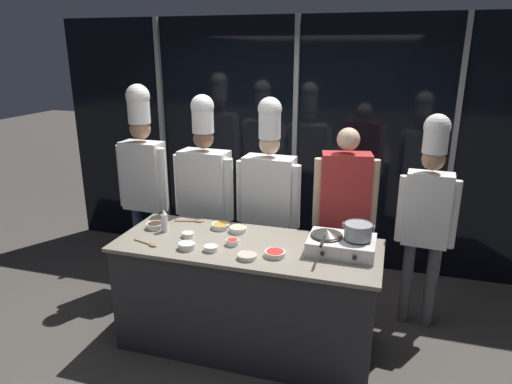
{
  "coord_description": "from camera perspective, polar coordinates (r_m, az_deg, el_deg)",
  "views": [
    {
      "loc": [
        1.02,
        -3.11,
        2.37
      ],
      "look_at": [
        0.0,
        0.25,
        1.26
      ],
      "focal_mm": 32.0,
      "sensor_mm": 36.0,
      "label": 1
    }
  ],
  "objects": [
    {
      "name": "chef_pastry",
      "position": [
        4.04,
        20.69,
        -1.46
      ],
      "size": [
        0.48,
        0.22,
        1.88
      ],
      "rotation": [
        0.0,
        0.0,
        3.06
      ],
      "color": "#4C4C51",
      "rests_on": "ground_plane"
    },
    {
      "name": "prep_bowl_ginger",
      "position": [
        3.8,
        -2.26,
        -4.63
      ],
      "size": [
        0.15,
        0.15,
        0.05
      ],
      "color": "white",
      "rests_on": "demo_counter"
    },
    {
      "name": "prep_bowl_noodles",
      "position": [
        3.74,
        -8.51,
        -5.26
      ],
      "size": [
        0.1,
        0.1,
        0.04
      ],
      "color": "white",
      "rests_on": "demo_counter"
    },
    {
      "name": "squeeze_bottle_clear",
      "position": [
        3.86,
        -11.4,
        -3.58
      ],
      "size": [
        0.06,
        0.06,
        0.2
      ],
      "color": "white",
      "rests_on": "demo_counter"
    },
    {
      "name": "chef_head",
      "position": [
        4.6,
        -13.91,
        2.57
      ],
      "size": [
        0.53,
        0.23,
        2.05
      ],
      "rotation": [
        0.0,
        0.0,
        3.1
      ],
      "color": "#2D3856",
      "rests_on": "ground_plane"
    },
    {
      "name": "prep_bowl_chili_flakes",
      "position": [
        3.56,
        -2.97,
        -6.25
      ],
      "size": [
        0.1,
        0.1,
        0.05
      ],
      "color": "white",
      "rests_on": "demo_counter"
    },
    {
      "name": "serving_spoon_slotted",
      "position": [
        4.06,
        -7.6,
        -3.6
      ],
      "size": [
        0.26,
        0.1,
        0.02
      ],
      "color": "olive",
      "rests_on": "demo_counter"
    },
    {
      "name": "chef_line",
      "position": [
        4.22,
        1.63,
        0.15
      ],
      "size": [
        0.61,
        0.26,
        1.96
      ],
      "rotation": [
        0.0,
        0.0,
        3.1
      ],
      "color": "#4C4C51",
      "rests_on": "ground_plane"
    },
    {
      "name": "prep_bowl_bell_pepper",
      "position": [
        3.38,
        2.38,
        -7.65
      ],
      "size": [
        0.16,
        0.16,
        0.04
      ],
      "color": "white",
      "rests_on": "demo_counter"
    },
    {
      "name": "prep_bowl_garlic",
      "position": [
        3.53,
        -8.65,
        -6.62
      ],
      "size": [
        0.13,
        0.13,
        0.05
      ],
      "color": "white",
      "rests_on": "demo_counter"
    },
    {
      "name": "chef_sous",
      "position": [
        4.39,
        -6.4,
        0.95
      ],
      "size": [
        0.61,
        0.26,
        1.97
      ],
      "rotation": [
        0.0,
        0.0,
        3.09
      ],
      "color": "#232326",
      "rests_on": "ground_plane"
    },
    {
      "name": "prep_bowl_soy_glaze",
      "position": [
        3.97,
        -12.52,
        -4.08
      ],
      "size": [
        0.15,
        0.15,
        0.05
      ],
      "color": "white",
      "rests_on": "demo_counter"
    },
    {
      "name": "prep_bowl_carrots",
      "position": [
        3.88,
        -4.45,
        -4.21
      ],
      "size": [
        0.16,
        0.16,
        0.04
      ],
      "color": "white",
      "rests_on": "demo_counter"
    },
    {
      "name": "frying_pan",
      "position": [
        3.46,
        8.84,
        -5.02
      ],
      "size": [
        0.24,
        0.42,
        0.05
      ],
      "color": "#38332D",
      "rests_on": "portable_stove"
    },
    {
      "name": "prep_bowl_shrimp",
      "position": [
        3.34,
        -1.12,
        -7.99
      ],
      "size": [
        0.14,
        0.14,
        0.04
      ],
      "color": "white",
      "rests_on": "demo_counter"
    },
    {
      "name": "portable_stove",
      "position": [
        3.48,
        10.64,
        -6.51
      ],
      "size": [
        0.49,
        0.37,
        0.13
      ],
      "color": "silver",
      "rests_on": "demo_counter"
    },
    {
      "name": "demo_counter",
      "position": [
        3.79,
        -1.12,
        -12.75
      ],
      "size": [
        2.07,
        0.81,
        0.91
      ],
      "color": "#2D2D30",
      "rests_on": "ground_plane"
    },
    {
      "name": "ground_plane",
      "position": [
        4.04,
        -1.08,
        -18.32
      ],
      "size": [
        24.0,
        24.0,
        0.0
      ],
      "primitive_type": "plane",
      "color": "#47423D"
    },
    {
      "name": "person_guest",
      "position": [
        4.14,
        11.0,
        -1.38
      ],
      "size": [
        0.55,
        0.3,
        1.72
      ],
      "rotation": [
        0.0,
        0.0,
        3.33
      ],
      "color": "#4C4C51",
      "rests_on": "ground_plane"
    },
    {
      "name": "prep_bowl_bean_sprouts",
      "position": [
        3.47,
        -5.66,
        -6.97
      ],
      "size": [
        0.11,
        0.11,
        0.04
      ],
      "color": "white",
      "rests_on": "demo_counter"
    },
    {
      "name": "serving_spoon_solid",
      "position": [
        3.66,
        -13.14,
        -6.35
      ],
      "size": [
        0.24,
        0.1,
        0.02
      ],
      "color": "olive",
      "rests_on": "demo_counter"
    },
    {
      "name": "stock_pot",
      "position": [
        3.42,
        12.64,
        -4.75
      ],
      "size": [
        0.23,
        0.21,
        0.12
      ],
      "color": "#93969B",
      "rests_on": "portable_stove"
    },
    {
      "name": "window_wall_back",
      "position": [
        5.07,
        4.96,
        5.93
      ],
      "size": [
        5.67,
        0.09,
        2.7
      ],
      "color": "black",
      "rests_on": "ground_plane"
    }
  ]
}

